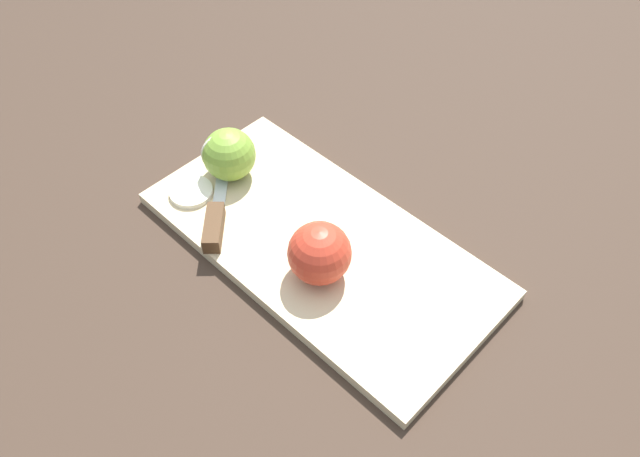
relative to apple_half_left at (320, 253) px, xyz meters
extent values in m
plane|color=#38281E|center=(0.03, -0.03, -0.05)|extent=(4.00, 4.00, 0.00)
cube|color=#D1B789|center=(0.03, -0.03, -0.04)|extent=(0.43, 0.21, 0.01)
sphere|color=red|center=(0.00, 0.00, 0.00)|extent=(0.07, 0.07, 0.07)
cylinder|color=#EFE5C6|center=(-0.01, 0.00, 0.00)|extent=(0.01, 0.07, 0.07)
sphere|color=olive|center=(0.19, -0.03, 0.00)|extent=(0.07, 0.07, 0.07)
cylinder|color=#EFE5C6|center=(0.20, -0.04, 0.00)|extent=(0.04, 0.06, 0.06)
cube|color=silver|center=(0.18, -0.01, -0.03)|extent=(0.07, 0.07, 0.00)
cube|color=#472D19|center=(0.13, 0.04, -0.03)|extent=(0.06, 0.06, 0.02)
cylinder|color=#EFE5C6|center=(0.20, 0.02, -0.03)|extent=(0.05, 0.05, 0.01)
camera|label=1|loc=(-0.29, 0.30, 0.53)|focal=35.00mm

